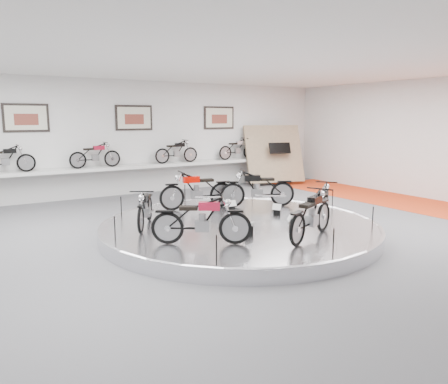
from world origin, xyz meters
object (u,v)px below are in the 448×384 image
bike_b (197,190)px  bike_c (145,207)px  bike_a (258,188)px  bike_f (325,202)px  bike_e (311,215)px  display_platform (239,229)px  bike_d (201,220)px  shelf (138,167)px

bike_b → bike_c: (-1.91, -1.10, -0.07)m
bike_a → bike_f: bike_a is taller
bike_e → bike_f: size_ratio=1.11×
display_platform → bike_d: size_ratio=3.92×
bike_e → shelf: bearing=68.9°
display_platform → bike_c: size_ratio=4.30×
bike_c → display_platform: bearing=99.6°
bike_c → bike_a: bearing=128.4°
bike_d → bike_e: size_ratio=0.98×
shelf → bike_f: (1.83, -7.29, -0.26)m
shelf → bike_c: 5.97m
display_platform → bike_e: 2.05m
display_platform → bike_b: bike_b is taller
bike_a → bike_c: size_ratio=1.17×
shelf → bike_a: (1.43, -5.16, -0.19)m
bike_c → bike_f: size_ratio=0.99×
shelf → bike_c: bike_c is taller
bike_f → display_platform: bearing=113.2°
bike_a → bike_b: (-1.53, 0.64, 0.00)m
display_platform → bike_c: bike_c is taller
display_platform → bike_d: 2.04m
display_platform → bike_c: (-2.01, 0.78, 0.59)m
display_platform → bike_f: bearing=-25.9°
bike_f → bike_e: bearing=175.5°
shelf → bike_b: bike_b is taller
display_platform → shelf: size_ratio=0.58×
bike_e → bike_f: bike_e is taller
display_platform → bike_f: 2.11m
bike_a → bike_c: bearing=31.9°
bike_a → bike_f: (0.40, -2.12, -0.07)m
bike_d → bike_c: bearing=134.6°
bike_a → bike_b: bike_b is taller
bike_e → bike_b: bearing=74.1°
bike_b → bike_f: bike_b is taller
bike_c → bike_d: 1.91m
bike_d → bike_f: (3.44, 0.20, -0.04)m
bike_d → bike_f: size_ratio=1.09×
display_platform → bike_b: 1.99m
bike_b → display_platform: bearing=103.7°
bike_c → bike_e: bike_e is taller
shelf → bike_b: size_ratio=6.31×
bike_c → bike_b: bearing=150.7°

